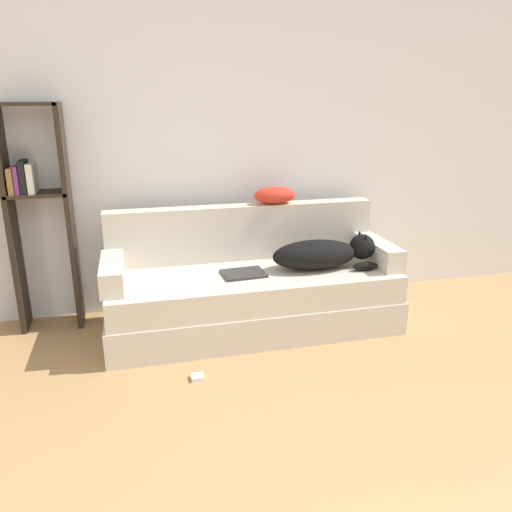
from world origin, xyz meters
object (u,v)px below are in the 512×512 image
at_px(couch, 253,300).
at_px(throw_pillow, 275,195).
at_px(bookshelf, 38,206).
at_px(laptop, 243,274).
at_px(power_adapter, 197,377).
at_px(dog, 323,253).

relative_size(couch, throw_pillow, 6.43).
bearing_deg(bookshelf, laptop, -18.44).
bearing_deg(couch, power_adapter, -128.92).
bearing_deg(dog, laptop, -179.82).
distance_m(throw_pillow, power_adapter, 1.53).
xyz_separation_m(throw_pillow, bookshelf, (-1.73, 0.09, -0.02)).
bearing_deg(couch, throw_pillow, 51.90).
height_order(couch, dog, dog).
bearing_deg(laptop, throw_pillow, 44.26).
relative_size(couch, power_adapter, 27.44).
distance_m(throw_pillow, bookshelf, 1.73).
xyz_separation_m(couch, throw_pillow, (0.26, 0.33, 0.72)).
bearing_deg(bookshelf, couch, -15.80).
height_order(dog, laptop, dog).
height_order(dog, bookshelf, bookshelf).
height_order(throw_pillow, power_adapter, throw_pillow).
distance_m(couch, dog, 0.63).
xyz_separation_m(dog, laptop, (-0.61, -0.00, -0.10)).
bearing_deg(laptop, couch, 26.78).
xyz_separation_m(dog, power_adapter, (-1.03, -0.58, -0.55)).
distance_m(laptop, throw_pillow, 0.70).
bearing_deg(power_adapter, dog, 29.40).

